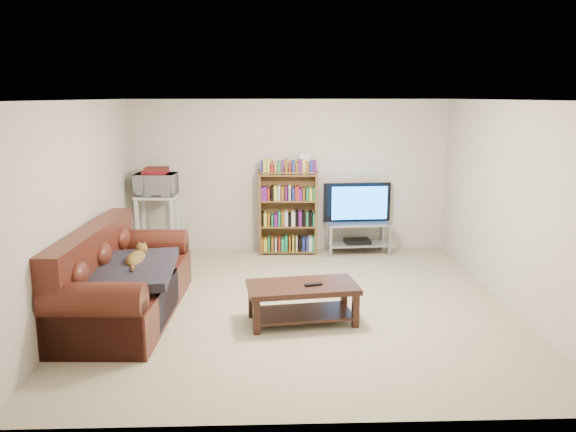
{
  "coord_description": "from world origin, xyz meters",
  "views": [
    {
      "loc": [
        -0.34,
        -6.34,
        2.44
      ],
      "look_at": [
        -0.1,
        0.4,
        1.0
      ],
      "focal_mm": 35.0,
      "sensor_mm": 36.0,
      "label": 1
    }
  ],
  "objects_px": {
    "sofa": "(119,286)",
    "coffee_table": "(302,296)",
    "tv_stand": "(358,232)",
    "bookshelf": "(288,211)"
  },
  "relations": [
    {
      "from": "tv_stand",
      "to": "bookshelf",
      "type": "distance_m",
      "value": 1.15
    },
    {
      "from": "tv_stand",
      "to": "bookshelf",
      "type": "height_order",
      "value": "bookshelf"
    },
    {
      "from": "sofa",
      "to": "tv_stand",
      "type": "height_order",
      "value": "sofa"
    },
    {
      "from": "sofa",
      "to": "coffee_table",
      "type": "height_order",
      "value": "sofa"
    },
    {
      "from": "sofa",
      "to": "coffee_table",
      "type": "xyz_separation_m",
      "value": [
        2.06,
        -0.29,
        -0.05
      ]
    },
    {
      "from": "sofa",
      "to": "tv_stand",
      "type": "relative_size",
      "value": 2.36
    },
    {
      "from": "sofa",
      "to": "bookshelf",
      "type": "xyz_separation_m",
      "value": [
        2.0,
        2.5,
        0.33
      ]
    },
    {
      "from": "bookshelf",
      "to": "coffee_table",
      "type": "bearing_deg",
      "value": -87.21
    },
    {
      "from": "tv_stand",
      "to": "bookshelf",
      "type": "bearing_deg",
      "value": 175.37
    },
    {
      "from": "sofa",
      "to": "bookshelf",
      "type": "distance_m",
      "value": 3.22
    }
  ]
}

